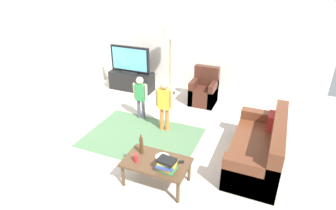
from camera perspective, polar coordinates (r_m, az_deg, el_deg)
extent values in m
plane|color=beige|center=(5.28, -2.54, -9.04)|extent=(7.80, 7.80, 0.00)
cube|color=silver|center=(7.32, 7.45, 12.82)|extent=(6.00, 0.12, 2.70)
cube|color=silver|center=(6.44, -28.03, 7.99)|extent=(0.12, 6.00, 2.70)
cube|color=#4C724C|center=(5.64, -5.32, -6.54)|extent=(2.20, 1.60, 0.01)
cube|color=black|center=(7.70, -7.40, 4.91)|extent=(1.20, 0.44, 0.50)
cube|color=black|center=(7.71, -7.51, 3.75)|extent=(1.10, 0.32, 0.03)
cube|color=black|center=(7.59, -7.59, 6.72)|extent=(0.44, 0.28, 0.03)
cube|color=black|center=(7.47, -7.75, 9.27)|extent=(1.10, 0.07, 0.68)
cube|color=#59B2D8|center=(7.44, -7.89, 9.19)|extent=(1.00, 0.01, 0.58)
cube|color=brown|center=(5.07, 17.35, -9.22)|extent=(0.80, 1.80, 0.42)
cube|color=brown|center=(4.95, 21.15, -7.76)|extent=(0.20, 1.80, 0.86)
cube|color=brown|center=(4.38, 16.20, -14.08)|extent=(0.80, 0.20, 0.60)
cube|color=brown|center=(5.70, 18.46, -4.02)|extent=(0.80, 0.20, 0.60)
cube|color=#B22823|center=(5.36, 20.16, -3.18)|extent=(0.10, 0.32, 0.32)
cube|color=#472319|center=(6.89, 7.18, 1.88)|extent=(0.60, 0.60, 0.42)
cube|color=#472319|center=(6.99, 7.80, 4.37)|extent=(0.60, 0.16, 0.90)
cube|color=#472319|center=(6.92, 5.32, 2.89)|extent=(0.12, 0.60, 0.60)
cube|color=#472319|center=(6.81, 9.17, 2.23)|extent=(0.12, 0.60, 0.60)
cylinder|color=#262626|center=(7.48, 0.41, 2.47)|extent=(0.28, 0.28, 0.02)
cylinder|color=#99844C|center=(7.20, 0.43, 7.92)|extent=(0.03, 0.03, 1.50)
cylinder|color=silver|center=(6.97, 0.45, 14.78)|extent=(0.36, 0.36, 0.28)
cylinder|color=#4C4C59|center=(6.24, -5.95, -0.75)|extent=(0.07, 0.07, 0.44)
cylinder|color=#4C4C59|center=(6.20, -5.06, -0.90)|extent=(0.07, 0.07, 0.44)
cube|color=#338C4C|center=(6.04, -5.68, 2.63)|extent=(0.22, 0.13, 0.38)
sphere|color=beige|center=(5.93, -5.79, 4.99)|extent=(0.16, 0.16, 0.16)
cylinder|color=beige|center=(6.08, -6.85, 2.95)|extent=(0.06, 0.06, 0.34)
cylinder|color=beige|center=(5.98, -4.50, 2.63)|extent=(0.06, 0.06, 0.34)
cylinder|color=orange|center=(5.75, -1.30, -2.82)|extent=(0.08, 0.08, 0.50)
cylinder|color=orange|center=(5.72, -0.19, -3.01)|extent=(0.08, 0.08, 0.50)
cube|color=gold|center=(5.52, -0.77, 1.23)|extent=(0.24, 0.14, 0.42)
sphere|color=tan|center=(5.40, -0.79, 4.11)|extent=(0.18, 0.18, 0.18)
cylinder|color=tan|center=(5.56, -2.24, 1.65)|extent=(0.07, 0.07, 0.38)
cylinder|color=tan|center=(5.47, 0.71, 1.21)|extent=(0.07, 0.07, 0.38)
cube|color=#513823|center=(4.33, -2.40, -11.59)|extent=(1.00, 0.60, 0.04)
cylinder|color=#513823|center=(4.47, -9.14, -14.03)|extent=(0.05, 0.05, 0.38)
cylinder|color=#513823|center=(4.17, 2.03, -17.32)|extent=(0.05, 0.05, 0.38)
cylinder|color=#513823|center=(4.80, -6.04, -10.51)|extent=(0.05, 0.05, 0.38)
cylinder|color=#513823|center=(4.52, 4.35, -13.21)|extent=(0.05, 0.05, 0.38)
cube|color=#388C4C|center=(4.15, -0.12, -12.91)|extent=(0.25, 0.22, 0.03)
cube|color=orange|center=(4.13, -0.40, -12.49)|extent=(0.25, 0.21, 0.04)
cube|color=#334CA5|center=(4.10, -0.43, -12.14)|extent=(0.26, 0.22, 0.04)
cube|color=yellow|center=(4.09, -0.09, -11.62)|extent=(0.28, 0.20, 0.04)
cube|color=black|center=(4.06, -0.26, -11.26)|extent=(0.28, 0.21, 0.04)
cylinder|color=#4C3319|center=(4.42, -5.46, -8.26)|extent=(0.06, 0.06, 0.28)
cylinder|color=#4C3319|center=(4.33, -5.56, -6.42)|extent=(0.02, 0.02, 0.06)
cube|color=black|center=(4.29, 2.12, -11.54)|extent=(0.17, 0.12, 0.02)
cylinder|color=red|center=(4.31, -6.55, -10.72)|extent=(0.07, 0.07, 0.12)
cylinder|color=white|center=(4.39, -1.14, -10.57)|extent=(0.22, 0.22, 0.02)
cube|color=silver|center=(4.37, -0.90, -10.52)|extent=(0.15, 0.05, 0.01)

